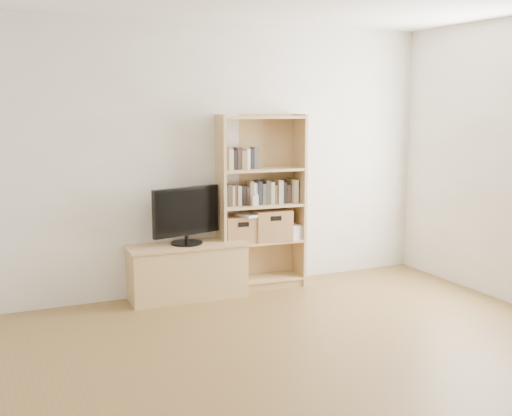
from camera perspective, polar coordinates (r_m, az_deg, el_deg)
floor at (r=4.44m, az=9.18°, el=-15.22°), size 4.50×5.00×0.01m
back_wall at (r=6.30m, az=-3.14°, el=4.42°), size 4.50×0.02×2.60m
tv_stand at (r=6.15m, az=-6.14°, el=-5.69°), size 1.11×0.45×0.50m
bookshelf at (r=6.35m, az=0.46°, el=0.52°), size 0.88×0.37×1.73m
television at (r=6.03m, az=-6.23°, el=-0.65°), size 0.69×0.23×0.55m
books_row_mid at (r=6.36m, az=0.40°, el=1.36°), size 0.83×0.25×0.22m
books_row_upper at (r=6.25m, az=-1.25°, el=4.42°), size 0.39×0.17×0.20m
baby_monitor at (r=6.22m, az=-0.06°, el=0.65°), size 0.06×0.04×0.11m
basket_left at (r=6.31m, az=-1.49°, el=-1.89°), size 0.33×0.28×0.26m
basket_right at (r=6.42m, az=1.35°, el=-1.49°), size 0.40×0.34×0.30m
laptop at (r=6.33m, az=-0.08°, el=-0.54°), size 0.38×0.31×0.03m
magazine_stack at (r=6.51m, az=2.92°, el=-2.16°), size 0.21×0.28×0.12m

